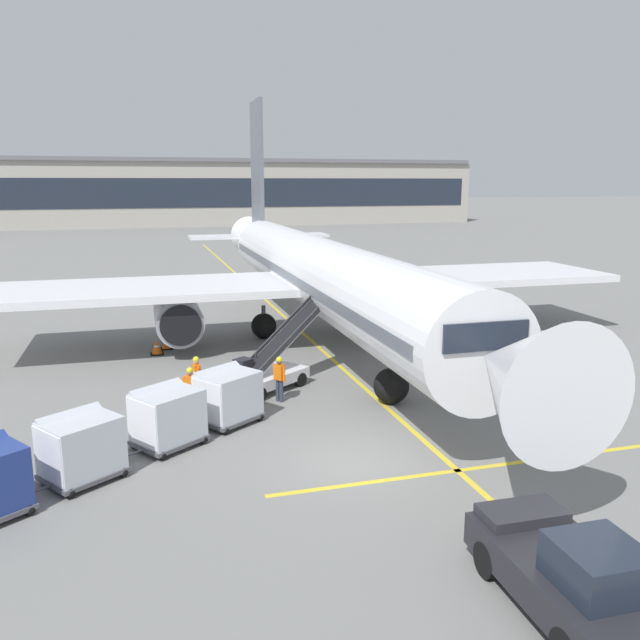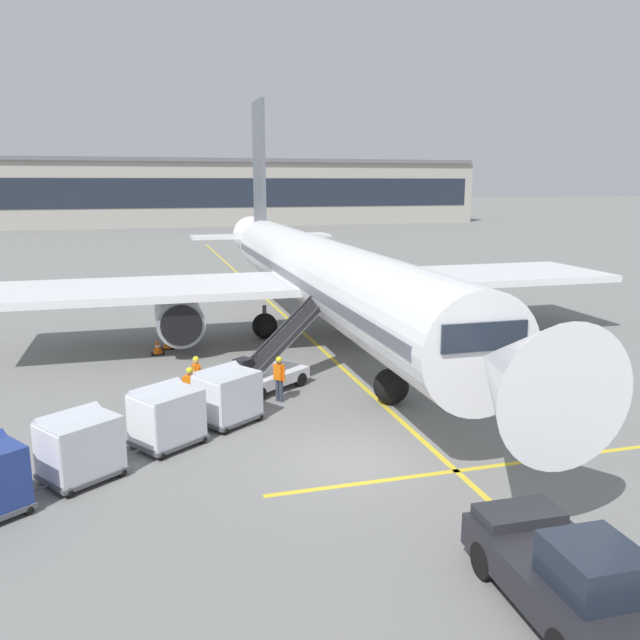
{
  "view_description": "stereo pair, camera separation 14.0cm",
  "coord_description": "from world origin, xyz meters",
  "px_view_note": "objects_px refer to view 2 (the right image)",
  "views": [
    {
      "loc": [
        -5.73,
        -16.62,
        8.08
      ],
      "look_at": [
        0.96,
        6.75,
        2.83
      ],
      "focal_mm": 35.91,
      "sensor_mm": 36.0,
      "label": 1
    },
    {
      "loc": [
        -5.59,
        -16.66,
        8.08
      ],
      "look_at": [
        0.96,
        6.75,
        2.83
      ],
      "focal_mm": 35.91,
      "sensor_mm": 36.0,
      "label": 2
    }
  ],
  "objects_px": {
    "baggage_cart_second": "(166,415)",
    "ground_crew_by_carts": "(279,376)",
    "baggage_cart_lead": "(227,395)",
    "ground_crew_marshaller": "(190,388)",
    "ground_crew_by_loader": "(197,376)",
    "safety_cone_engine_keepout": "(158,347)",
    "baggage_cart_third": "(79,445)",
    "belt_loader": "(271,366)",
    "safety_cone_wingtip": "(167,342)",
    "parked_airplane": "(318,273)",
    "pushback_tug": "(568,575)"
  },
  "relations": [
    {
      "from": "ground_crew_by_carts",
      "to": "ground_crew_marshaller",
      "type": "relative_size",
      "value": 1.0
    },
    {
      "from": "parked_airplane",
      "to": "safety_cone_engine_keepout",
      "type": "height_order",
      "value": "parked_airplane"
    },
    {
      "from": "parked_airplane",
      "to": "baggage_cart_lead",
      "type": "bearing_deg",
      "value": -119.92
    },
    {
      "from": "pushback_tug",
      "to": "safety_cone_engine_keepout",
      "type": "relative_size",
      "value": 6.31
    },
    {
      "from": "belt_loader",
      "to": "baggage_cart_lead",
      "type": "bearing_deg",
      "value": -123.66
    },
    {
      "from": "baggage_cart_second",
      "to": "baggage_cart_third",
      "type": "xyz_separation_m",
      "value": [
        -2.4,
        -1.74,
        0.0
      ]
    },
    {
      "from": "ground_crew_marshaller",
      "to": "safety_cone_engine_keepout",
      "type": "distance_m",
      "value": 8.81
    },
    {
      "from": "baggage_cart_second",
      "to": "baggage_cart_third",
      "type": "height_order",
      "value": "same"
    },
    {
      "from": "baggage_cart_lead",
      "to": "ground_crew_marshaller",
      "type": "distance_m",
      "value": 1.59
    },
    {
      "from": "belt_loader",
      "to": "baggage_cart_third",
      "type": "height_order",
      "value": "belt_loader"
    },
    {
      "from": "belt_loader",
      "to": "safety_cone_engine_keepout",
      "type": "height_order",
      "value": "belt_loader"
    },
    {
      "from": "baggage_cart_third",
      "to": "ground_crew_marshaller",
      "type": "relative_size",
      "value": 1.55
    },
    {
      "from": "ground_crew_marshaller",
      "to": "safety_cone_engine_keepout",
      "type": "xyz_separation_m",
      "value": [
        -0.9,
        8.74,
        -0.66
      ]
    },
    {
      "from": "safety_cone_wingtip",
      "to": "ground_crew_marshaller",
      "type": "bearing_deg",
      "value": -87.61
    },
    {
      "from": "ground_crew_by_loader",
      "to": "ground_crew_marshaller",
      "type": "bearing_deg",
      "value": -103.56
    },
    {
      "from": "parked_airplane",
      "to": "pushback_tug",
      "type": "bearing_deg",
      "value": -93.34
    },
    {
      "from": "belt_loader",
      "to": "baggage_cart_second",
      "type": "bearing_deg",
      "value": -131.96
    },
    {
      "from": "belt_loader",
      "to": "baggage_cart_lead",
      "type": "height_order",
      "value": "belt_loader"
    },
    {
      "from": "pushback_tug",
      "to": "ground_crew_by_carts",
      "type": "distance_m",
      "value": 13.62
    },
    {
      "from": "parked_airplane",
      "to": "baggage_cart_third",
      "type": "height_order",
      "value": "parked_airplane"
    },
    {
      "from": "baggage_cart_second",
      "to": "ground_crew_by_carts",
      "type": "distance_m",
      "value": 5.26
    },
    {
      "from": "safety_cone_engine_keepout",
      "to": "belt_loader",
      "type": "bearing_deg",
      "value": -57.48
    },
    {
      "from": "baggage_cart_second",
      "to": "safety_cone_wingtip",
      "type": "bearing_deg",
      "value": 87.47
    },
    {
      "from": "parked_airplane",
      "to": "baggage_cart_second",
      "type": "relative_size",
      "value": 15.42
    },
    {
      "from": "baggage_cart_lead",
      "to": "pushback_tug",
      "type": "distance_m",
      "value": 12.69
    },
    {
      "from": "baggage_cart_second",
      "to": "parked_airplane",
      "type": "bearing_deg",
      "value": 55.93
    },
    {
      "from": "baggage_cart_third",
      "to": "pushback_tug",
      "type": "height_order",
      "value": "baggage_cart_third"
    },
    {
      "from": "safety_cone_engine_keepout",
      "to": "parked_airplane",
      "type": "bearing_deg",
      "value": 6.4
    },
    {
      "from": "ground_crew_marshaller",
      "to": "parked_airplane",
      "type": "bearing_deg",
      "value": 52.79
    },
    {
      "from": "ground_crew_by_carts",
      "to": "ground_crew_marshaller",
      "type": "height_order",
      "value": "same"
    },
    {
      "from": "ground_crew_marshaller",
      "to": "baggage_cart_second",
      "type": "bearing_deg",
      "value": -110.08
    },
    {
      "from": "parked_airplane",
      "to": "baggage_cart_third",
      "type": "distance_m",
      "value": 17.77
    },
    {
      "from": "ground_crew_by_carts",
      "to": "safety_cone_wingtip",
      "type": "relative_size",
      "value": 2.6
    },
    {
      "from": "ground_crew_by_loader",
      "to": "parked_airplane",
      "type": "bearing_deg",
      "value": 49.73
    },
    {
      "from": "pushback_tug",
      "to": "parked_airplane",
      "type": "bearing_deg",
      "value": 86.66
    },
    {
      "from": "baggage_cart_lead",
      "to": "safety_cone_wingtip",
      "type": "height_order",
      "value": "baggage_cart_lead"
    },
    {
      "from": "parked_airplane",
      "to": "ground_crew_by_carts",
      "type": "bearing_deg",
      "value": -113.77
    },
    {
      "from": "ground_crew_by_loader",
      "to": "baggage_cart_lead",
      "type": "bearing_deg",
      "value": -72.53
    },
    {
      "from": "ground_crew_by_loader",
      "to": "safety_cone_engine_keepout",
      "type": "relative_size",
      "value": 2.48
    },
    {
      "from": "belt_loader",
      "to": "pushback_tug",
      "type": "bearing_deg",
      "value": -79.72
    },
    {
      "from": "ground_crew_by_carts",
      "to": "ground_crew_by_loader",
      "type": "bearing_deg",
      "value": 163.5
    },
    {
      "from": "parked_airplane",
      "to": "baggage_cart_lead",
      "type": "height_order",
      "value": "parked_airplane"
    },
    {
      "from": "belt_loader",
      "to": "safety_cone_wingtip",
      "type": "height_order",
      "value": "belt_loader"
    },
    {
      "from": "baggage_cart_lead",
      "to": "baggage_cart_second",
      "type": "bearing_deg",
      "value": -144.89
    },
    {
      "from": "belt_loader",
      "to": "ground_crew_marshaller",
      "type": "distance_m",
      "value": 3.94
    },
    {
      "from": "belt_loader",
      "to": "safety_cone_wingtip",
      "type": "relative_size",
      "value": 7.32
    },
    {
      "from": "ground_crew_by_loader",
      "to": "ground_crew_by_carts",
      "type": "distance_m",
      "value": 3.1
    },
    {
      "from": "baggage_cart_lead",
      "to": "ground_crew_by_loader",
      "type": "distance_m",
      "value": 2.64
    },
    {
      "from": "safety_cone_engine_keepout",
      "to": "safety_cone_wingtip",
      "type": "height_order",
      "value": "safety_cone_engine_keepout"
    },
    {
      "from": "parked_airplane",
      "to": "belt_loader",
      "type": "relative_size",
      "value": 8.46
    }
  ]
}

